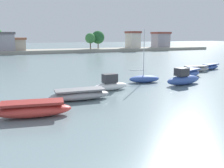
{
  "coord_description": "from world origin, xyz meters",
  "views": [
    {
      "loc": [
        -3.89,
        -6.6,
        5.5
      ],
      "look_at": [
        5.63,
        16.6,
        0.52
      ],
      "focal_mm": 39.07,
      "sensor_mm": 36.0,
      "label": 1
    }
  ],
  "objects": [
    {
      "name": "moored_boat_9",
      "position": [
        26.62,
        24.42,
        0.43
      ],
      "size": [
        4.32,
        2.44,
        0.91
      ],
      "rotation": [
        0.0,
        0.0,
        0.29
      ],
      "color": "#3856A8",
      "rests_on": "ground"
    },
    {
      "name": "moored_boat_6",
      "position": [
        14.02,
        15.6,
        0.69
      ],
      "size": [
        5.06,
        2.14,
        1.95
      ],
      "rotation": [
        0.0,
        0.0,
        0.16
      ],
      "color": "#3856A8",
      "rests_on": "ground"
    },
    {
      "name": "distant_shoreline",
      "position": [
        4.52,
        75.38,
        2.11
      ],
      "size": [
        137.71,
        9.59,
        8.37
      ],
      "color": "#9E998C",
      "rests_on": "ground"
    },
    {
      "name": "moored_boat_2",
      "position": [
        -2.84,
        10.34,
        0.52
      ],
      "size": [
        5.45,
        2.47,
        1.09
      ],
      "rotation": [
        0.0,
        0.0,
        -0.15
      ],
      "color": "#C63833",
      "rests_on": "ground"
    },
    {
      "name": "moored_boat_5",
      "position": [
        10.56,
        18.44,
        0.47
      ],
      "size": [
        3.9,
        2.11,
        6.22
      ],
      "rotation": [
        0.0,
        0.0,
        -0.19
      ],
      "color": "#3856A8",
      "rests_on": "ground"
    },
    {
      "name": "moored_boat_3",
      "position": [
        1.34,
        13.55,
        0.46
      ],
      "size": [
        5.39,
        2.03,
        0.96
      ],
      "rotation": [
        0.0,
        0.0,
        -0.05
      ],
      "color": "#9E9EA3",
      "rests_on": "ground"
    },
    {
      "name": "moored_boat_8",
      "position": [
        22.32,
        23.01,
        0.45
      ],
      "size": [
        4.65,
        1.77,
        0.95
      ],
      "rotation": [
        0.0,
        0.0,
        -0.1
      ],
      "color": "#9E9EA3",
      "rests_on": "ground"
    },
    {
      "name": "moored_boat_7",
      "position": [
        18.03,
        19.53,
        0.53
      ],
      "size": [
        5.42,
        3.66,
        1.1
      ],
      "rotation": [
        0.0,
        0.0,
        0.4
      ],
      "color": "#3856A8",
      "rests_on": "ground"
    },
    {
      "name": "moored_boat_4",
      "position": [
        5.2,
        16.06,
        0.61
      ],
      "size": [
        4.05,
        1.61,
        1.7
      ],
      "rotation": [
        0.0,
        0.0,
        0.12
      ],
      "color": "white",
      "rests_on": "ground"
    }
  ]
}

